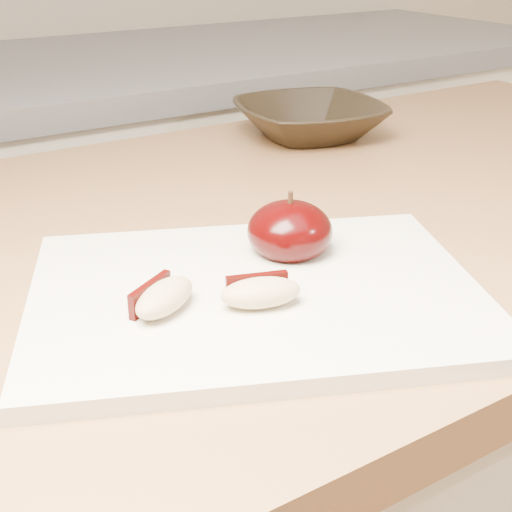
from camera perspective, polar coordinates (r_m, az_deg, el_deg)
back_cabinet at (r=1.43m, az=-19.05°, el=-5.03°), size 2.40×0.62×0.94m
cutting_board at (r=0.52m, az=-0.00°, el=-3.12°), size 0.39×0.35×0.01m
apple_half at (r=0.57m, az=2.71°, el=2.00°), size 0.08×0.08×0.06m
apple_wedge_a at (r=0.49m, az=-7.46°, el=-3.27°), size 0.06×0.05×0.02m
apple_wedge_b at (r=0.49m, az=0.34°, el=-2.89°), size 0.06×0.04×0.02m
bowl at (r=0.94m, az=4.29°, el=10.81°), size 0.22×0.22×0.05m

